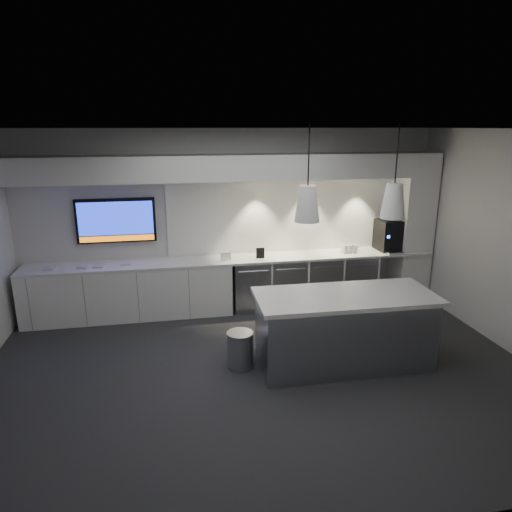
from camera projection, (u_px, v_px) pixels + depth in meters
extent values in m
plane|color=#29292B|center=(261.00, 372.00, 5.82)|extent=(7.00, 7.00, 0.00)
plane|color=black|center=(262.00, 129.00, 4.99)|extent=(7.00, 7.00, 0.00)
plane|color=silver|center=(232.00, 219.00, 7.77)|extent=(7.00, 0.00, 7.00)
plane|color=silver|center=(336.00, 364.00, 3.04)|extent=(7.00, 0.00, 7.00)
cube|color=white|center=(235.00, 259.00, 7.63)|extent=(6.80, 0.65, 0.04)
cube|color=white|center=(130.00, 291.00, 7.44)|extent=(3.30, 0.63, 0.86)
cube|color=#979AA0|center=(250.00, 284.00, 7.80)|extent=(0.60, 0.61, 0.85)
cube|color=#979AA0|center=(286.00, 282.00, 7.91)|extent=(0.60, 0.61, 0.85)
cube|color=#979AA0|center=(321.00, 280.00, 8.03)|extent=(0.60, 0.61, 0.85)
cube|color=#979AA0|center=(354.00, 277.00, 8.14)|extent=(0.60, 0.61, 0.85)
cube|color=white|center=(300.00, 214.00, 7.95)|extent=(4.60, 0.03, 1.30)
cube|color=white|center=(234.00, 167.00, 7.24)|extent=(6.90, 0.60, 0.40)
cube|color=white|center=(413.00, 227.00, 8.12)|extent=(0.55, 0.55, 2.60)
cube|color=black|center=(116.00, 221.00, 7.36)|extent=(1.25, 0.06, 0.72)
cube|color=#1224AC|center=(116.00, 218.00, 7.31)|extent=(1.17, 0.00, 0.54)
cube|color=orange|center=(117.00, 238.00, 7.40)|extent=(1.17, 0.00, 0.09)
cube|color=#979AA0|center=(344.00, 332.00, 5.92)|extent=(2.20, 0.92, 0.92)
cube|color=white|center=(346.00, 297.00, 5.79)|extent=(2.31, 1.03, 0.05)
cylinder|color=#979AA0|center=(240.00, 350.00, 5.91)|extent=(0.45, 0.45, 0.48)
cube|color=black|center=(389.00, 235.00, 8.08)|extent=(0.41, 0.46, 0.54)
cube|color=black|center=(390.00, 215.00, 7.98)|extent=(0.22, 0.22, 0.18)
cube|color=#979AA0|center=(394.00, 252.00, 7.92)|extent=(0.30, 0.21, 0.03)
cube|color=black|center=(260.00, 253.00, 7.60)|extent=(0.14, 0.02, 0.18)
cube|color=white|center=(226.00, 257.00, 7.47)|extent=(0.18, 0.05, 0.14)
cube|color=#B6B6B6|center=(49.00, 269.00, 7.03)|extent=(0.17, 0.17, 0.02)
cube|color=#B6B6B6|center=(83.00, 267.00, 7.12)|extent=(0.19, 0.19, 0.02)
cube|color=#B6B6B6|center=(99.00, 266.00, 7.15)|extent=(0.18, 0.18, 0.02)
cube|color=#B6B6B6|center=(126.00, 263.00, 7.29)|extent=(0.17, 0.17, 0.02)
cone|color=white|center=(307.00, 204.00, 5.36)|extent=(0.30, 0.30, 0.43)
cylinder|color=black|center=(309.00, 155.00, 5.20)|extent=(0.02, 0.02, 0.70)
cone|color=white|center=(393.00, 201.00, 5.55)|extent=(0.30, 0.30, 0.43)
cylinder|color=black|center=(397.00, 154.00, 5.40)|extent=(0.02, 0.02, 0.70)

